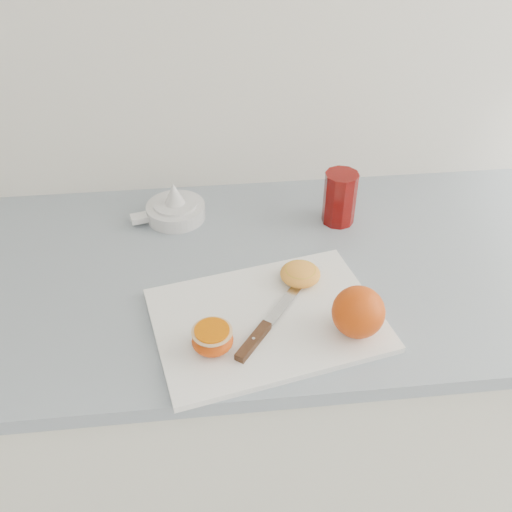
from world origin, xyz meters
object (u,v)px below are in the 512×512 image
object	(u,v)px
citrus_juicer	(175,208)
counter	(236,407)
cutting_board	(267,320)
half_orange	(212,339)
red_tumbler	(340,200)

from	to	relation	value
citrus_juicer	counter	bearing A→B (deg)	-59.02
counter	cutting_board	distance (m)	0.48
cutting_board	citrus_juicer	distance (m)	0.37
citrus_juicer	cutting_board	bearing A→B (deg)	-64.86
half_orange	citrus_juicer	world-z (taller)	citrus_juicer
counter	half_orange	bearing A→B (deg)	-101.40
counter	citrus_juicer	world-z (taller)	citrus_juicer
cutting_board	citrus_juicer	size ratio (longest dim) A/B	2.39
cutting_board	half_orange	bearing A→B (deg)	-147.67
red_tumbler	counter	bearing A→B (deg)	-151.86
cutting_board	red_tumbler	distance (m)	0.35
counter	cutting_board	bearing A→B (deg)	-72.08
cutting_board	citrus_juicer	bearing A→B (deg)	115.14
counter	red_tumbler	world-z (taller)	red_tumbler
counter	cutting_board	size ratio (longest dim) A/B	6.20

